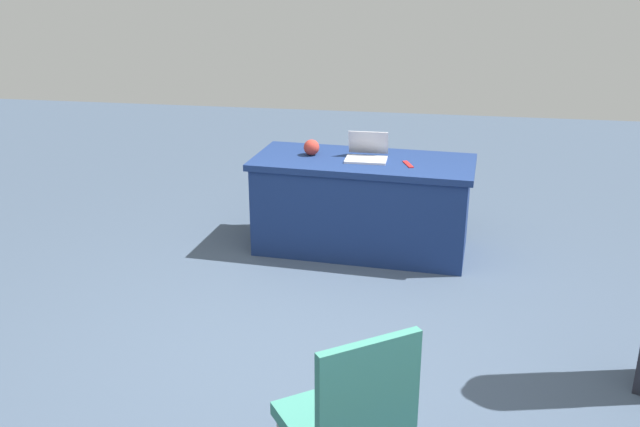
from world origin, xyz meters
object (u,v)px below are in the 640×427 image
object	(u,v)px
laptop_silver	(367,154)
chair_tucked_right	(351,418)
scissors_red	(408,164)
yarn_ball	(311,147)
table_foreground	(362,204)

from	to	relation	value
laptop_silver	chair_tucked_right	bearing A→B (deg)	95.23
chair_tucked_right	laptop_silver	world-z (taller)	same
scissors_red	laptop_silver	bearing A→B (deg)	-127.45
chair_tucked_right	yarn_ball	xyz separation A→B (m)	(0.72, -3.05, 0.26)
yarn_ball	scissors_red	world-z (taller)	yarn_ball
yarn_ball	scissors_red	xyz separation A→B (m)	(-0.78, 0.15, -0.06)
table_foreground	yarn_ball	world-z (taller)	yarn_ball
table_foreground	laptop_silver	world-z (taller)	laptop_silver
chair_tucked_right	scissors_red	size ratio (longest dim) A/B	5.33
yarn_ball	scissors_red	size ratio (longest dim) A/B	0.70
chair_tucked_right	yarn_ball	size ratio (longest dim) A/B	7.64
chair_tucked_right	laptop_silver	xyz separation A→B (m)	(0.27, -3.00, 0.24)
table_foreground	scissors_red	world-z (taller)	scissors_red
chair_tucked_right	scissors_red	world-z (taller)	chair_tucked_right
scissors_red	chair_tucked_right	bearing A→B (deg)	-20.99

